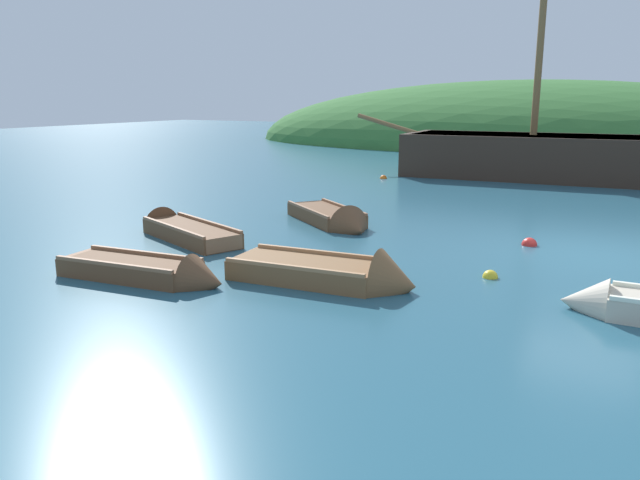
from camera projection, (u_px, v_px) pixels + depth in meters
The scene contains 10 objects.
ground_plane at pixel (592, 254), 13.29m from camera, with size 120.00×120.00×0.00m, color #285B70.
shore_hill at pixel (526, 144), 44.10m from camera, with size 41.56×20.56×8.95m, color #387033.
sailing_ship at pixel (612, 165), 24.55m from camera, with size 18.71×4.61×12.24m.
rowboat_far at pixel (180, 231), 14.99m from camera, with size 3.86×2.41×0.96m.
rowboat_outer_left at pixel (337, 277), 11.18m from camera, with size 3.50×1.42×1.21m.
rowboat_outer_right at pixel (335, 221), 16.31m from camera, with size 3.35×2.99×1.09m.
rowboat_center at pixel (152, 274), 11.38m from camera, with size 3.39×1.20×0.94m.
buoy_yellow at pixel (490, 278), 11.58m from camera, with size 0.29×0.29×0.29m, color yellow.
buoy_orange at pixel (383, 179), 25.64m from camera, with size 0.29×0.29×0.29m, color orange.
buoy_red at pixel (529, 245), 14.11m from camera, with size 0.35×0.35×0.35m, color red.
Camera 1 is at (0.68, -14.13, 3.28)m, focal length 34.88 mm.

